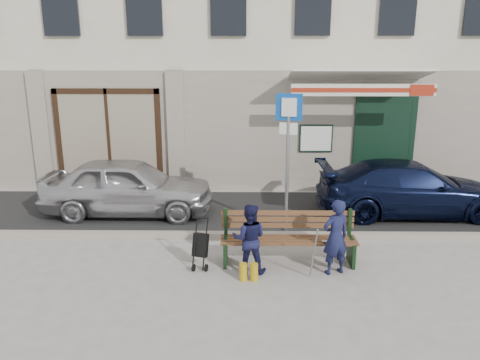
{
  "coord_description": "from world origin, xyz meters",
  "views": [
    {
      "loc": [
        0.44,
        -7.37,
        3.67
      ],
      "look_at": [
        0.33,
        1.6,
        1.2
      ],
      "focal_mm": 35.0,
      "sensor_mm": 36.0,
      "label": 1
    }
  ],
  "objects_px": {
    "man": "(335,237)",
    "car_navy": "(410,188)",
    "woman": "(249,238)",
    "parking_sign": "(288,140)",
    "bench": "(286,239)",
    "stroller": "(200,246)",
    "car_silver": "(128,186)"
  },
  "relations": [
    {
      "from": "man",
      "to": "car_navy",
      "type": "bearing_deg",
      "value": -147.96
    },
    {
      "from": "car_navy",
      "to": "woman",
      "type": "relative_size",
      "value": 3.51
    },
    {
      "from": "parking_sign",
      "to": "bench",
      "type": "distance_m",
      "value": 2.17
    },
    {
      "from": "parking_sign",
      "to": "stroller",
      "type": "distance_m",
      "value": 2.86
    },
    {
      "from": "car_navy",
      "to": "parking_sign",
      "type": "relative_size",
      "value": 1.49
    },
    {
      "from": "bench",
      "to": "man",
      "type": "distance_m",
      "value": 0.91
    },
    {
      "from": "car_silver",
      "to": "car_navy",
      "type": "distance_m",
      "value": 6.53
    },
    {
      "from": "car_silver",
      "to": "bench",
      "type": "height_order",
      "value": "car_silver"
    },
    {
      "from": "car_silver",
      "to": "man",
      "type": "bearing_deg",
      "value": -124.79
    },
    {
      "from": "parking_sign",
      "to": "man",
      "type": "distance_m",
      "value": 2.44
    },
    {
      "from": "car_silver",
      "to": "woman",
      "type": "height_order",
      "value": "car_silver"
    },
    {
      "from": "car_silver",
      "to": "car_navy",
      "type": "xyz_separation_m",
      "value": [
        6.53,
        0.07,
        -0.04
      ]
    },
    {
      "from": "parking_sign",
      "to": "woman",
      "type": "height_order",
      "value": "parking_sign"
    },
    {
      "from": "bench",
      "to": "stroller",
      "type": "relative_size",
      "value": 2.7
    },
    {
      "from": "parking_sign",
      "to": "bench",
      "type": "xyz_separation_m",
      "value": [
        -0.14,
        -1.57,
        -1.49
      ]
    },
    {
      "from": "car_silver",
      "to": "stroller",
      "type": "bearing_deg",
      "value": -144.74
    },
    {
      "from": "parking_sign",
      "to": "stroller",
      "type": "xyz_separation_m",
      "value": [
        -1.64,
        -1.75,
        -1.56
      ]
    },
    {
      "from": "car_navy",
      "to": "parking_sign",
      "type": "xyz_separation_m",
      "value": [
        -2.95,
        -1.13,
        1.33
      ]
    },
    {
      "from": "car_silver",
      "to": "parking_sign",
      "type": "bearing_deg",
      "value": -105.79
    },
    {
      "from": "car_navy",
      "to": "woman",
      "type": "distance_m",
      "value": 4.82
    },
    {
      "from": "parking_sign",
      "to": "man",
      "type": "height_order",
      "value": "parking_sign"
    },
    {
      "from": "car_silver",
      "to": "stroller",
      "type": "xyz_separation_m",
      "value": [
        1.94,
        -2.8,
        -0.27
      ]
    },
    {
      "from": "car_navy",
      "to": "bench",
      "type": "xyz_separation_m",
      "value": [
        -3.09,
        -2.7,
        -0.16
      ]
    },
    {
      "from": "stroller",
      "to": "woman",
      "type": "bearing_deg",
      "value": 6.78
    },
    {
      "from": "car_navy",
      "to": "bench",
      "type": "height_order",
      "value": "car_navy"
    },
    {
      "from": "stroller",
      "to": "man",
      "type": "bearing_deg",
      "value": 12.33
    },
    {
      "from": "car_navy",
      "to": "man",
      "type": "bearing_deg",
      "value": 142.66
    },
    {
      "from": "bench",
      "to": "car_silver",
      "type": "bearing_deg",
      "value": 142.68
    },
    {
      "from": "bench",
      "to": "man",
      "type": "height_order",
      "value": "man"
    },
    {
      "from": "car_silver",
      "to": "car_navy",
      "type": "height_order",
      "value": "car_silver"
    },
    {
      "from": "man",
      "to": "stroller",
      "type": "distance_m",
      "value": 2.32
    },
    {
      "from": "car_navy",
      "to": "stroller",
      "type": "height_order",
      "value": "car_navy"
    }
  ]
}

